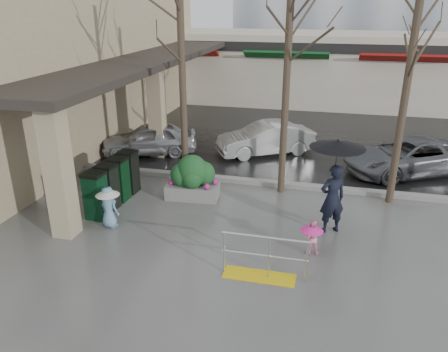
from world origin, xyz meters
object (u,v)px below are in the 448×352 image
at_px(woman, 334,179).
at_px(car_b, 265,139).
at_px(child_blue, 109,203).
at_px(planter, 193,178).
at_px(tree_west, 181,23).
at_px(car_c, 409,156).
at_px(tree_mideast, 415,35).
at_px(car_a, 149,139).
at_px(news_boxes, 113,183).
at_px(tree_midwest, 290,19).
at_px(handrail, 262,262).
at_px(child_pink, 312,234).

bearing_deg(woman, car_b, -92.55).
xyz_separation_m(child_blue, planter, (1.61, 2.32, -0.01)).
relative_size(tree_west, car_b, 1.78).
distance_m(planter, car_c, 7.74).
xyz_separation_m(tree_mideast, car_a, (-8.84, 2.48, -4.23)).
bearing_deg(car_c, car_b, -127.10).
bearing_deg(news_boxes, tree_midwest, 27.08).
bearing_deg(tree_mideast, planter, -169.18).
xyz_separation_m(child_blue, car_a, (-1.34, 5.93, -0.05)).
distance_m(news_boxes, car_b, 6.78).
relative_size(child_blue, news_boxes, 0.47).
relative_size(tree_mideast, car_b, 1.70).
bearing_deg(car_a, woman, 36.32).
distance_m(tree_mideast, child_blue, 9.25).
distance_m(tree_west, planter, 4.60).
height_order(tree_west, child_blue, tree_west).
height_order(handrail, tree_midwest, tree_midwest).
bearing_deg(child_blue, child_pink, -163.10).
xyz_separation_m(woman, car_c, (2.58, 4.99, -0.86)).
bearing_deg(news_boxes, tree_west, 56.84).
xyz_separation_m(handrail, tree_mideast, (3.14, 4.80, 4.48)).
bearing_deg(car_a, news_boxes, -9.97).
bearing_deg(news_boxes, tree_mideast, 17.82).
height_order(woman, child_pink, woman).
xyz_separation_m(tree_west, woman, (4.76, -2.30, -3.59)).
bearing_deg(tree_west, tree_mideast, 0.00).
distance_m(planter, news_boxes, 2.37).
distance_m(handrail, tree_midwest, 6.83).
bearing_deg(news_boxes, handrail, -25.60).
height_order(handrail, car_c, car_c).
relative_size(child_pink, news_boxes, 0.37).
distance_m(child_pink, child_blue, 5.34).
bearing_deg(tree_west, news_boxes, -126.31).
height_order(tree_midwest, child_blue, tree_midwest).
relative_size(child_pink, car_c, 0.20).
xyz_separation_m(handrail, child_pink, (0.98, 1.24, 0.15)).
height_order(planter, car_b, planter).
relative_size(news_boxes, car_a, 0.66).
height_order(tree_midwest, child_pink, tree_midwest).
height_order(woman, car_a, woman).
bearing_deg(tree_mideast, tree_midwest, 180.00).
xyz_separation_m(woman, car_a, (-7.10, 4.78, -0.86)).
distance_m(tree_mideast, news_boxes, 9.31).
distance_m(child_pink, car_c, 6.93).
height_order(woman, child_blue, woman).
bearing_deg(car_b, child_pink, -13.01).
xyz_separation_m(tree_midwest, car_b, (-1.07, 3.58, -4.60)).
xyz_separation_m(handrail, news_boxes, (-4.91, 2.69, 0.30)).
relative_size(tree_west, planter, 4.11).
bearing_deg(car_a, car_c, 71.49).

